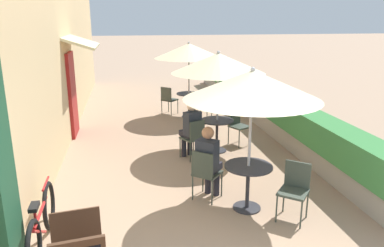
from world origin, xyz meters
The scene contains 18 objects.
cafe_facade_wall centered at (-2.54, 6.96, 2.09)m, with size 0.98×14.19×4.20m.
planter_hedge centered at (2.75, 7.00, 0.54)m, with size 0.60×13.19×1.01m.
patio_table_near centered at (0.76, 1.82, 0.52)m, with size 0.74×0.74×0.73m.
patio_umbrella_near centered at (0.76, 1.82, 1.99)m, with size 2.03×2.03×2.25m.
cafe_chair_near_left centered at (1.35, 1.42, 0.52)m, with size 0.56×0.56×0.87m.
cafe_chair_near_right centered at (0.16, 2.22, 0.52)m, with size 0.56×0.56×0.87m.
seated_patron_near_right centered at (0.24, 2.31, 0.69)m, with size 0.50×0.51×1.25m.
patio_table_mid centered at (0.92, 4.49, 0.52)m, with size 0.74×0.74×0.73m.
patio_umbrella_mid centered at (0.92, 4.49, 1.99)m, with size 2.03×2.03×2.25m.
cafe_chair_mid_left centered at (0.32, 4.09, 0.52)m, with size 0.54×0.54×0.87m.
seated_patron_mid_left centered at (0.27, 4.19, 0.69)m, with size 0.47×0.50×1.25m.
cafe_chair_mid_right centered at (1.51, 4.89, 0.52)m, with size 0.54×0.54×0.87m.
patio_table_far centered at (0.80, 7.57, 0.52)m, with size 0.74×0.74×0.73m.
patio_umbrella_far centered at (0.80, 7.57, 1.99)m, with size 2.03×2.03×2.25m.
cafe_chair_far_left centered at (1.38, 7.15, 0.52)m, with size 0.57×0.57×0.87m.
cafe_chair_far_right centered at (0.23, 7.99, 0.52)m, with size 0.57×0.57×0.87m.
coffee_cup_far centered at (0.88, 7.41, 0.78)m, with size 0.07×0.07×0.09m.
bicycle_leaning centered at (-2.20, 1.25, 0.36)m, with size 0.11×1.75×0.79m.
Camera 1 is at (-1.05, -3.30, 2.94)m, focal length 35.00 mm.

